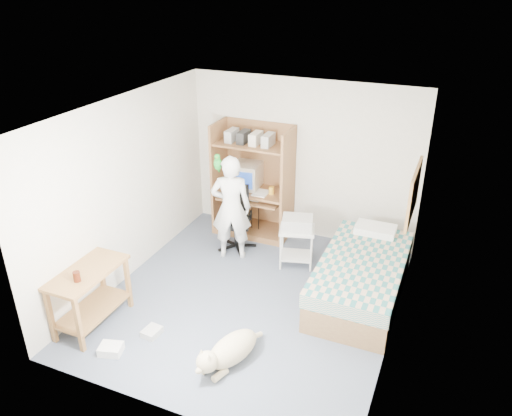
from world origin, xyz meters
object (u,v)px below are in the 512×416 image
Objects in this scene: bed at (361,277)px; side_desk at (90,289)px; dog at (229,351)px; printer_cart at (297,241)px; office_chair at (236,226)px; person at (231,208)px; computer_hutch at (254,185)px.

side_desk reaches higher than bed.
printer_cart is at bearing 108.31° from dog.
dog is (1.80, 0.03, -0.33)m from side_desk.
office_chair reaches higher than dog.
bed is 3.39m from side_desk.
person is (-2.00, 0.28, 0.51)m from bed.
printer_cart is (0.97, 0.14, -0.40)m from person.
dog is at bearing -120.31° from bed.
person is 2.70× the size of printer_cart.
person reaches higher than office_chair.
computer_hutch is 3.08m from side_desk.
dog is (1.02, -2.37, -0.17)m from office_chair.
person is at bearing -97.07° from office_chair.
office_chair is 0.55m from person.
dog is at bearing -71.85° from computer_hutch.
computer_hutch reaches higher than printer_cart.
side_desk is 1.70× the size of printer_cart.
side_desk is 1.83m from dog.
side_desk is 1.05× the size of office_chair.
person reaches higher than dog.
printer_cart is (1.82, 2.23, -0.10)m from side_desk.
computer_hutch reaches higher than side_desk.
side_desk is at bearing -144.70° from printer_cart.
bed is 1.12m from printer_cart.
computer_hutch is at bearing 73.86° from side_desk.
person reaches higher than side_desk.
office_chair reaches higher than side_desk.
computer_hutch reaches higher than person.
side_desk is at bearing -127.99° from office_chair.
side_desk is (-2.85, -1.82, 0.21)m from bed.
side_desk is 2.88m from printer_cart.
side_desk is 0.63× the size of person.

